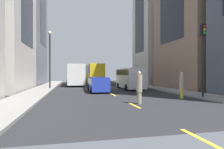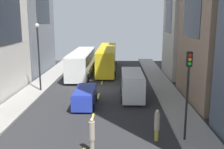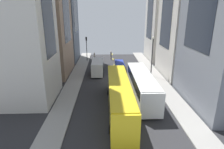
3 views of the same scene
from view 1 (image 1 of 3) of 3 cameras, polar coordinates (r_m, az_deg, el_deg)
The scene contains 20 objects.
ground_plane at distance 26.15m, azimuth -3.97°, elevation -4.01°, with size 40.95×40.95×0.00m, color #28282B.
sidewalk_west at distance 26.11m, azimuth -19.78°, elevation -3.86°, with size 2.62×44.00×0.15m, color gray.
sidewalk_east at distance 28.08m, azimuth 10.69°, elevation -3.57°, with size 2.62×44.00×0.15m, color gray.
lane_stripe_0 at distance 6.38m, azimuth 25.46°, elevation -17.28°, with size 0.16×2.00×0.01m, color yellow.
lane_stripe_1 at distance 11.59m, azimuth 6.79°, elevation -9.30°, with size 0.16×2.00×0.01m, color yellow.
lane_stripe_2 at distance 17.33m, azimuth 0.30°, elevation -6.14°, with size 0.16×2.00×0.01m, color yellow.
lane_stripe_3 at distance 23.19m, azimuth -2.91°, elevation -4.53°, with size 0.16×2.00×0.01m, color yellow.
lane_stripe_4 at distance 29.12m, azimuth -4.82°, elevation -3.57°, with size 0.16×2.00×0.01m, color yellow.
lane_stripe_5 at distance 35.07m, azimuth -6.07°, elevation -2.93°, with size 0.16×2.00×0.01m, color yellow.
lane_stripe_6 at distance 41.03m, azimuth -6.96°, elevation -2.48°, with size 0.16×2.00×0.01m, color yellow.
lane_stripe_7 at distance 47.00m, azimuth -7.63°, elevation -2.14°, with size 0.16×2.00×0.01m, color yellow.
building_east_2 at distance 38.90m, azimuth 14.66°, elevation 16.93°, with size 8.91×8.08×26.24m.
city_bus_white at distance 33.18m, azimuth -11.00°, elevation 0.35°, with size 2.80×12.60×3.35m.
streetcar_yellow at distance 36.96m, azimuth -5.92°, elevation 0.52°, with size 2.70×14.80×3.59m.
delivery_van_white at distance 23.58m, azimuth 5.43°, elevation -0.78°, with size 2.25×6.18×2.58m.
car_blue_0 at distance 20.06m, azimuth -4.28°, elevation -2.65°, with size 1.92×4.68×1.56m.
pedestrian_crossing_near at distance 12.10m, azimuth 8.29°, elevation -3.69°, with size 0.36×0.36×2.09m.
pedestrian_crossing_mid at distance 15.29m, azimuth 20.36°, elevation -2.86°, with size 0.34×0.34×2.09m.
traffic_light_near_corner at distance 16.33m, azimuth 25.88°, elevation 7.76°, with size 0.32×0.44×5.62m.
streetlamp_near at distance 24.78m, azimuth -18.33°, elevation 6.14°, with size 0.44×0.44×7.09m.
Camera 1 is at (-3.72, -25.82, 1.92)m, focal length 30.17 mm.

